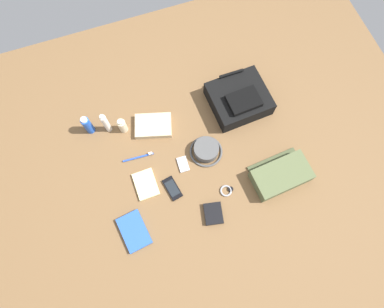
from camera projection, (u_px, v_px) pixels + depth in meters
The scene contains 15 objects.
ground_plane at pixel (192, 157), 1.78m from camera, with size 2.64×2.02×0.02m, color brown.
backpack at pixel (239, 99), 1.82m from camera, with size 0.33×0.30×0.13m.
toiletry_pouch at pixel (281, 175), 1.69m from camera, with size 0.31×0.22×0.08m.
bucket_hat at pixel (206, 149), 1.75m from camera, with size 0.18×0.18×0.06m.
deodorant_spray at pixel (88, 125), 1.75m from camera, with size 0.05×0.05×0.14m.
toothpaste_tube at pixel (106, 123), 1.74m from camera, with size 0.03×0.03×0.17m.
lotion_bottle at pixel (122, 126), 1.77m from camera, with size 0.04×0.04×0.11m.
paperback_novel at pixel (134, 231), 1.63m from camera, with size 0.15×0.20×0.02m.
cell_phone at pixel (172, 188), 1.70m from camera, with size 0.08×0.13×0.01m.
media_player at pixel (183, 164), 1.75m from camera, with size 0.06×0.09×0.01m.
wristwatch at pixel (227, 191), 1.70m from camera, with size 0.07×0.06×0.01m.
toothbrush at pixel (140, 157), 1.76m from camera, with size 0.17×0.02×0.02m.
wallet at pixel (213, 214), 1.65m from camera, with size 0.09×0.11×0.02m, color black.
notepad at pixel (146, 184), 1.71m from camera, with size 0.11×0.15×0.02m, color beige.
folded_towel at pixel (153, 126), 1.80m from camera, with size 0.20×0.14×0.04m, color #C6B289.
Camera 1 is at (-0.18, -0.53, 1.67)m, focal length 30.43 mm.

